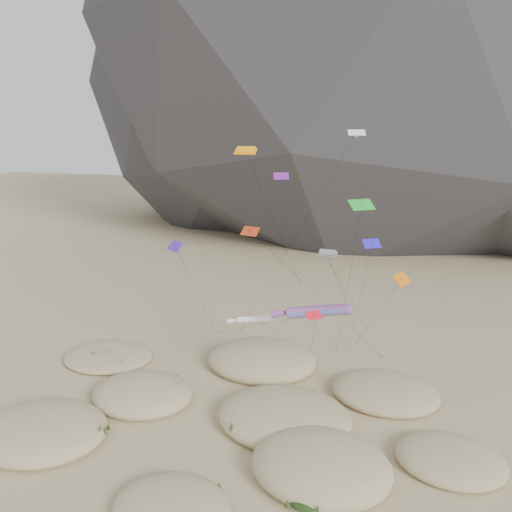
{
  "coord_description": "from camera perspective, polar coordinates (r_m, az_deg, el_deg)",
  "views": [
    {
      "loc": [
        14.11,
        -41.1,
        30.19
      ],
      "look_at": [
        -1.86,
        12.0,
        15.91
      ],
      "focal_mm": 35.0,
      "sensor_mm": 36.0,
      "label": 1
    }
  ],
  "objects": [
    {
      "name": "dune_grass",
      "position": [
        55.77,
        -2.04,
        -17.35
      ],
      "size": [
        44.42,
        27.75,
        1.45
      ],
      "color": "black",
      "rests_on": "ground"
    },
    {
      "name": "white_tube_kite",
      "position": [
        58.79,
        -0.26,
        -7.24
      ],
      "size": [
        5.8,
        14.15,
        9.07
      ],
      "color": "silver",
      "rests_on": "ground"
    },
    {
      "name": "rainbow_tube_kite",
      "position": [
        56.17,
        6.62,
        -6.3
      ],
      "size": [
        9.0,
        12.26,
        11.39
      ],
      "color": "#F81A2E",
      "rests_on": "ground"
    },
    {
      "name": "multi_parafoil",
      "position": [
        54.93,
        8.26,
        0.08
      ],
      "size": [
        4.42,
        15.41,
        17.37
      ],
      "color": "#FF271A",
      "rests_on": "ground"
    },
    {
      "name": "kite_stakes",
      "position": [
        72.93,
        4.72,
        -9.93
      ],
      "size": [
        24.71,
        4.88,
        0.3
      ],
      "color": "#3F2D1E",
      "rests_on": "ground"
    },
    {
      "name": "dunes",
      "position": [
        56.43,
        -2.09,
        -17.03
      ],
      "size": [
        53.54,
        37.18,
        4.07
      ],
      "color": "#CCB789",
      "rests_on": "ground"
    },
    {
      "name": "ground",
      "position": [
        52.91,
        -1.94,
        -20.35
      ],
      "size": [
        500.0,
        500.0,
        0.0
      ],
      "primitive_type": "plane",
      "color": "#CCB789",
      "rests_on": "ground"
    },
    {
      "name": "delta_kites",
      "position": [
        53.91,
        5.8,
        2.35
      ],
      "size": [
        27.85,
        22.71,
        29.97
      ],
      "color": "green",
      "rests_on": "ground"
    },
    {
      "name": "orange_parafoil",
      "position": [
        61.79,
        -1.08,
        11.66
      ],
      "size": [
        9.76,
        10.87,
        28.03
      ],
      "color": "orange",
      "rests_on": "ground"
    }
  ]
}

